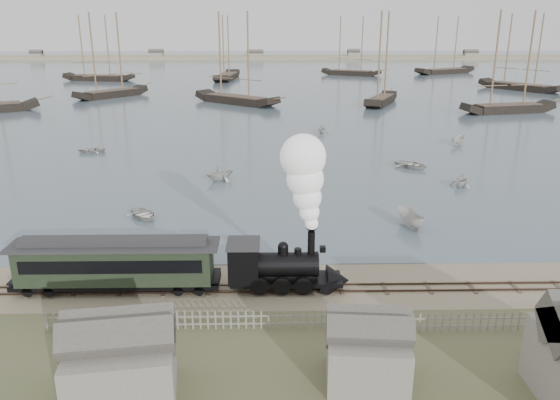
{
  "coord_description": "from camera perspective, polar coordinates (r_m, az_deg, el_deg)",
  "views": [
    {
      "loc": [
        -2.83,
        -35.49,
        17.28
      ],
      "look_at": [
        -2.02,
        7.03,
        3.5
      ],
      "focal_mm": 35.0,
      "sensor_mm": 36.0,
      "label": 1
    }
  ],
  "objects": [
    {
      "name": "schooner_9",
      "position": [
        210.42,
        17.06,
        15.24
      ],
      "size": [
        24.6,
        16.59,
        20.0
      ],
      "primitive_type": null,
      "rotation": [
        0.0,
        0.0,
        0.48
      ],
      "color": "black",
      "rests_on": "harbor_water"
    },
    {
      "name": "schooner_7",
      "position": [
        181.27,
        -5.64,
        15.59
      ],
      "size": [
        8.0,
        24.49,
        20.0
      ],
      "primitive_type": null,
      "rotation": [
        0.0,
        0.0,
        1.47
      ],
      "color": "black",
      "rests_on": "harbor_water"
    },
    {
      "name": "schooner_6",
      "position": [
        185.41,
        -18.68,
        14.82
      ],
      "size": [
        23.27,
        9.52,
        20.0
      ],
      "primitive_type": null,
      "rotation": [
        0.0,
        0.0,
        -0.19
      ],
      "color": "black",
      "rests_on": "harbor_water"
    },
    {
      "name": "schooner_1",
      "position": [
        141.62,
        -17.54,
        14.23
      ],
      "size": [
        15.7,
        18.24,
        20.0
      ],
      "primitive_type": null,
      "rotation": [
        0.0,
        0.0,
        0.9
      ],
      "color": "black",
      "rests_on": "harbor_water"
    },
    {
      "name": "shed_mid",
      "position": [
        29.56,
        8.97,
        -18.07
      ],
      "size": [
        4.0,
        3.5,
        3.6
      ],
      "primitive_type": null,
      "color": "slate",
      "rests_on": "ground"
    },
    {
      "name": "rowboat_7",
      "position": [
        90.94,
        4.4,
        7.46
      ],
      "size": [
        3.02,
        2.67,
        1.48
      ],
      "primitive_type": "imported",
      "rotation": [
        0.0,
        0.0,
        6.19
      ],
      "color": "beige",
      "rests_on": "harbor_water"
    },
    {
      "name": "rowboat_0",
      "position": [
        52.16,
        -14.09,
        -1.45
      ],
      "size": [
        4.48,
        4.28,
        0.76
      ],
      "primitive_type": "imported",
      "rotation": [
        0.0,
        0.0,
        0.65
      ],
      "color": "beige",
      "rests_on": "harbor_water"
    },
    {
      "name": "rail_track",
      "position": [
        37.77,
        3.37,
        -9.23
      ],
      "size": [
        120.0,
        1.8,
        0.16
      ],
      "color": "#36251D",
      "rests_on": "ground"
    },
    {
      "name": "ground",
      "position": [
        39.58,
        3.15,
        -7.96
      ],
      "size": [
        600.0,
        600.0,
        0.0
      ],
      "primitive_type": "plane",
      "color": "#9C8E6E",
      "rests_on": "ground"
    },
    {
      "name": "beached_dinghy",
      "position": [
        41.62,
        -16.65,
        -6.75
      ],
      "size": [
        3.42,
        4.4,
        0.84
      ],
      "primitive_type": "imported",
      "rotation": [
        0.0,
        0.0,
        1.71
      ],
      "color": "beige",
      "rests_on": "ground"
    },
    {
      "name": "locomotive",
      "position": [
        35.81,
        2.02,
        -2.57
      ],
      "size": [
        8.26,
        3.08,
        10.29
      ],
      "color": "black",
      "rests_on": "ground"
    },
    {
      "name": "rowboat_5",
      "position": [
        85.85,
        18.11,
        5.95
      ],
      "size": [
        3.44,
        3.32,
        1.34
      ],
      "primitive_type": "imported",
      "rotation": [
        0.0,
        0.0,
        2.4
      ],
      "color": "beige",
      "rests_on": "harbor_water"
    },
    {
      "name": "rowboat_6",
      "position": [
        81.06,
        -19.14,
        4.97
      ],
      "size": [
        2.88,
        3.86,
        0.76
      ],
      "primitive_type": "imported",
      "rotation": [
        0.0,
        0.0,
        4.78
      ],
      "color": "beige",
      "rests_on": "harbor_water"
    },
    {
      "name": "schooner_5",
      "position": [
        164.14,
        24.18,
        13.93
      ],
      "size": [
        17.35,
        22.78,
        20.0
      ],
      "primitive_type": null,
      "rotation": [
        0.0,
        0.0,
        -1.0
      ],
      "color": "black",
      "rests_on": "harbor_water"
    },
    {
      "name": "picket_fence_east",
      "position": [
        36.29,
        24.66,
        -12.28
      ],
      "size": [
        15.0,
        0.1,
        1.2
      ],
      "primitive_type": null,
      "color": "slate",
      "rests_on": "ground"
    },
    {
      "name": "rowboat_3",
      "position": [
        70.3,
        13.57,
        3.64
      ],
      "size": [
        5.12,
        5.18,
        0.88
      ],
      "primitive_type": "imported",
      "rotation": [
        0.0,
        0.0,
        0.82
      ],
      "color": "beige",
      "rests_on": "harbor_water"
    },
    {
      "name": "far_spit",
      "position": [
        286.03,
        -0.54,
        14.49
      ],
      "size": [
        500.0,
        20.0,
        1.8
      ],
      "primitive_type": "cube",
      "color": "tan",
      "rests_on": "ground"
    },
    {
      "name": "rowboat_1",
      "position": [
        63.03,
        -6.3,
        2.84
      ],
      "size": [
        4.41,
        4.52,
        1.81
      ],
      "primitive_type": "imported",
      "rotation": [
        0.0,
        0.0,
        2.18
      ],
      "color": "beige",
      "rests_on": "harbor_water"
    },
    {
      "name": "passenger_coach",
      "position": [
        38.19,
        -16.8,
        -6.26
      ],
      "size": [
        13.78,
        2.66,
        3.35
      ],
      "color": "black",
      "rests_on": "ground"
    },
    {
      "name": "schooner_2",
      "position": [
        124.74,
        -4.7,
        14.58
      ],
      "size": [
        20.52,
        18.76,
        20.0
      ],
      "primitive_type": null,
      "rotation": [
        0.0,
        0.0,
        -0.71
      ],
      "color": "black",
      "rests_on": "harbor_water"
    },
    {
      "name": "shed_left",
      "position": [
        29.25,
        -15.94,
        -19.05
      ],
      "size": [
        5.0,
        4.0,
        4.1
      ],
      "primitive_type": null,
      "color": "slate",
      "rests_on": "ground"
    },
    {
      "name": "rowboat_4",
      "position": [
        63.55,
        18.41,
        1.96
      ],
      "size": [
        3.57,
        3.55,
        1.42
      ],
      "primitive_type": "imported",
      "rotation": [
        0.0,
        0.0,
        5.53
      ],
      "color": "beige",
      "rests_on": "harbor_water"
    },
    {
      "name": "schooner_4",
      "position": [
        120.17,
        23.24,
        13.11
      ],
      "size": [
        20.23,
        8.69,
        20.0
      ],
      "primitive_type": null,
      "rotation": [
        0.0,
        0.0,
        0.22
      ],
      "color": "black",
      "rests_on": "harbor_water"
    },
    {
      "name": "schooner_3",
      "position": [
        125.02,
        10.75,
        14.34
      ],
      "size": [
        10.95,
        17.73,
        20.0
      ],
      "primitive_type": null,
      "rotation": [
        0.0,
        0.0,
        1.15
      ],
      "color": "black",
      "rests_on": "harbor_water"
    },
    {
      "name": "schooner_8",
      "position": [
        196.08,
        7.53,
        15.7
      ],
      "size": [
        20.66,
        13.59,
        20.0
      ],
      "primitive_type": null,
      "rotation": [
        0.0,
        0.0,
        -0.47
      ],
      "color": "black",
      "rests_on": "harbor_water"
    },
    {
      "name": "rowboat_2",
      "position": [
        49.62,
        13.38,
        -1.94
      ],
      "size": [
        4.13,
        2.43,
        1.5
      ],
      "primitive_type": "imported",
      "rotation": [
        0.0,
        0.0,
        3.41
      ],
      "color": "beige",
      "rests_on": "harbor_water"
    },
    {
      "name": "harbor_water",
      "position": [
        206.23,
        -0.31,
        13.16
      ],
      "size": [
        600.0,
        336.0,
        0.06
      ],
      "primitive_type": "cube",
      "color": "#455763",
      "rests_on": "ground"
    },
    {
      "name": "picket_fence_west",
      "position": [
        33.52,
        -7.41,
        -13.24
      ],
      "size": [
        19.0,
        0.1,
        1.2
      ],
      "primitive_type": null,
      "color": "slate",
      "rests_on": "ground"
    }
  ]
}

